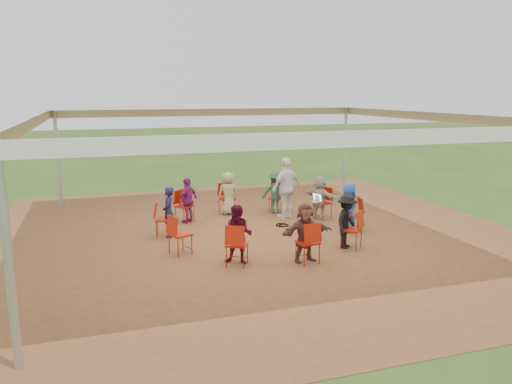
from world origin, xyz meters
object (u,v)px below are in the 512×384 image
object	(u,v)px
person_seated_8	(349,208)
chair_4	(164,219)
chair_3	(185,206)
chair_5	(180,235)
chair_9	(353,215)
person_seated_7	(347,221)
laptop	(316,199)
chair_1	(276,198)
person_seated_1	(276,192)
chair_6	(237,245)
standing_person	(286,188)
chair_7	(308,243)
chair_8	(351,230)
chair_0	(323,203)
person_seated_3	(188,200)
person_seated_6	(305,233)
person_seated_0	(320,197)
person_seated_5	(238,235)
cable_coil	(283,225)
person_seated_2	(228,193)
person_seated_4	(169,212)
chair_2	(227,199)

from	to	relation	value
person_seated_8	chair_4	bearing A→B (deg)	90.00
chair_3	chair_5	world-z (taller)	same
chair_9	person_seated_8	bearing A→B (deg)	90.00
person_seated_7	laptop	xyz separation A→B (m)	(0.41, 2.56, -0.03)
chair_1	laptop	size ratio (longest dim) A/B	2.19
chair_5	person_seated_1	bearing A→B (deg)	107.52
chair_1	laptop	xyz separation A→B (m)	(0.74, -1.22, 0.15)
chair_6	standing_person	size ratio (longest dim) A/B	0.51
laptop	chair_7	bearing A→B (deg)	128.57
chair_6	chair_8	bearing A→B (deg)	36.00
chair_0	chair_7	size ratio (longest dim) A/B	1.00
person_seated_1	person_seated_3	bearing A→B (deg)	36.00
chair_5	person_seated_6	world-z (taller)	person_seated_6
person_seated_0	person_seated_5	xyz separation A→B (m)	(-3.23, -2.91, 0.00)
cable_coil	laptop	distance (m)	1.29
person_seated_3	chair_4	bearing A→B (deg)	13.50
chair_4	person_seated_3	world-z (taller)	person_seated_3
chair_1	standing_person	world-z (taller)	standing_person
person_seated_2	person_seated_4	size ratio (longest dim) A/B	1.00
chair_1	person_seated_7	world-z (taller)	person_seated_7
chair_1	laptop	bearing A→B (deg)	151.25
chair_3	chair_6	size ratio (longest dim) A/B	1.00
chair_4	chair_7	world-z (taller)	same
cable_coil	person_seated_0	bearing A→B (deg)	15.93
person_seated_4	laptop	distance (m)	4.20
chair_1	laptop	world-z (taller)	chair_1
chair_7	person_seated_0	distance (m)	3.80
person_seated_3	chair_3	bearing A→B (deg)	-90.00
chair_4	person_seated_7	distance (m)	4.47
chair_5	chair_8	size ratio (longest dim) A/B	1.00
chair_2	cable_coil	size ratio (longest dim) A/B	2.10
person_seated_1	cable_coil	size ratio (longest dim) A/B	2.94
cable_coil	person_seated_7	bearing A→B (deg)	-72.85
chair_7	chair_2	bearing A→B (deg)	90.00
person_seated_0	chair_9	bearing A→B (deg)	166.50
person_seated_1	standing_person	world-z (taller)	standing_person
chair_0	chair_7	distance (m)	3.89
person_seated_5	cable_coil	bearing A→B (deg)	82.28
chair_2	laptop	xyz separation A→B (m)	(2.19, -1.53, 0.15)
chair_1	person_seated_4	world-z (taller)	person_seated_4
person_seated_0	person_seated_6	xyz separation A→B (m)	(-1.85, -3.20, 0.00)
chair_1	person_seated_2	distance (m)	1.47
chair_1	person_seated_1	bearing A→B (deg)	90.00
person_seated_5	standing_person	distance (m)	4.08
chair_0	standing_person	size ratio (longest dim) A/B	0.51
chair_7	laptop	bearing A→B (deg)	56.57
chair_1	chair_2	world-z (taller)	same
person_seated_3	laptop	xyz separation A→B (m)	(3.47, -0.84, -0.03)
chair_3	person_seated_2	bearing A→B (deg)	157.50
chair_3	chair_8	distance (m)	4.81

